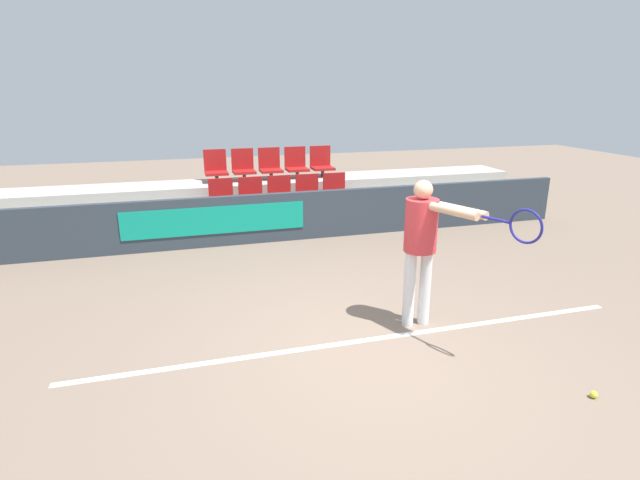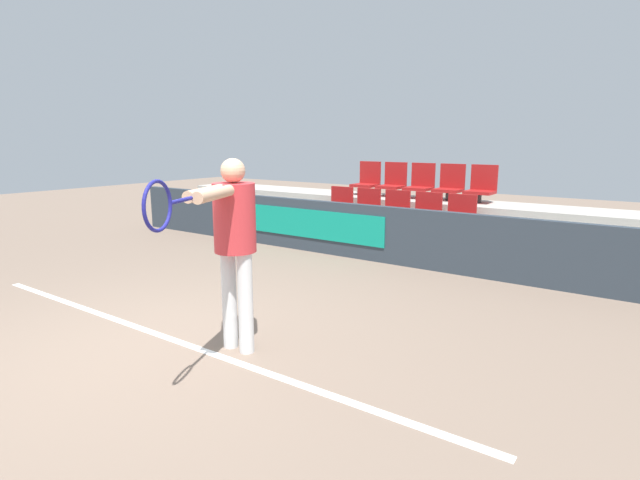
% 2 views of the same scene
% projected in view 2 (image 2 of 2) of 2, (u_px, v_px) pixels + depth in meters
% --- Properties ---
extents(ground_plane, '(30.00, 30.00, 0.00)m').
position_uv_depth(ground_plane, '(145.00, 349.00, 4.43)').
color(ground_plane, '#7A6656').
extents(court_baseline, '(6.20, 0.08, 0.01)m').
position_uv_depth(court_baseline, '(170.00, 339.00, 4.65)').
color(court_baseline, white).
rests_on(court_baseline, ground).
extents(barrier_wall, '(10.71, 0.14, 0.85)m').
position_uv_depth(barrier_wall, '(371.00, 233.00, 7.61)').
color(barrier_wall, '#2D3842').
rests_on(barrier_wall, ground).
extents(bleacher_tier_front, '(10.31, 0.98, 0.40)m').
position_uv_depth(bleacher_tier_front, '(390.00, 241.00, 8.10)').
color(bleacher_tier_front, '#ADA89E').
rests_on(bleacher_tier_front, ground).
extents(bleacher_tier_middle, '(10.31, 0.98, 0.81)m').
position_uv_depth(bleacher_tier_middle, '(416.00, 221.00, 8.84)').
color(bleacher_tier_middle, '#ADA89E').
rests_on(bleacher_tier_middle, ground).
extents(stadium_chair_0, '(0.44, 0.41, 0.61)m').
position_uv_depth(stadium_chair_0, '(339.00, 207.00, 8.72)').
color(stadium_chair_0, '#333333').
rests_on(stadium_chair_0, bleacher_tier_front).
extents(stadium_chair_1, '(0.44, 0.41, 0.61)m').
position_uv_depth(stadium_chair_1, '(366.00, 209.00, 8.42)').
color(stadium_chair_1, '#333333').
rests_on(stadium_chair_1, bleacher_tier_front).
extents(stadium_chair_2, '(0.44, 0.41, 0.61)m').
position_uv_depth(stadium_chair_2, '(394.00, 212.00, 8.11)').
color(stadium_chair_2, '#333333').
rests_on(stadium_chair_2, bleacher_tier_front).
extents(stadium_chair_3, '(0.44, 0.41, 0.61)m').
position_uv_depth(stadium_chair_3, '(425.00, 215.00, 7.80)').
color(stadium_chair_3, '#333333').
rests_on(stadium_chair_3, bleacher_tier_front).
extents(stadium_chair_4, '(0.44, 0.41, 0.61)m').
position_uv_depth(stadium_chair_4, '(459.00, 218.00, 7.49)').
color(stadium_chair_4, '#333333').
rests_on(stadium_chair_4, bleacher_tier_front).
extents(stadium_chair_5, '(0.44, 0.41, 0.61)m').
position_uv_depth(stadium_chair_5, '(367.00, 180.00, 9.42)').
color(stadium_chair_5, '#333333').
rests_on(stadium_chair_5, bleacher_tier_middle).
extents(stadium_chair_6, '(0.44, 0.41, 0.61)m').
position_uv_depth(stadium_chair_6, '(393.00, 181.00, 9.12)').
color(stadium_chair_6, '#333333').
rests_on(stadium_chair_6, bleacher_tier_middle).
extents(stadium_chair_7, '(0.44, 0.41, 0.61)m').
position_uv_depth(stadium_chair_7, '(420.00, 183.00, 8.81)').
color(stadium_chair_7, '#333333').
rests_on(stadium_chair_7, bleacher_tier_middle).
extents(stadium_chair_8, '(0.44, 0.41, 0.61)m').
position_uv_depth(stadium_chair_8, '(450.00, 184.00, 8.50)').
color(stadium_chair_8, '#333333').
rests_on(stadium_chair_8, bleacher_tier_middle).
extents(stadium_chair_9, '(0.44, 0.41, 0.61)m').
position_uv_depth(stadium_chair_9, '(482.00, 186.00, 8.19)').
color(stadium_chair_9, '#333333').
rests_on(stadium_chair_9, bleacher_tier_middle).
extents(tennis_player, '(0.71, 1.43, 1.68)m').
position_uv_depth(tennis_player, '(232.00, 234.00, 4.16)').
color(tennis_player, silver).
rests_on(tennis_player, ground).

